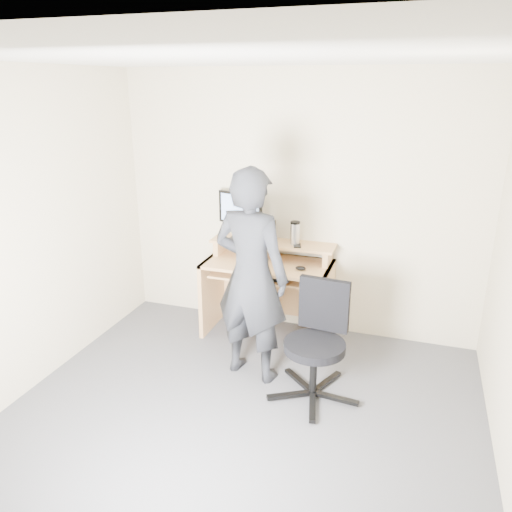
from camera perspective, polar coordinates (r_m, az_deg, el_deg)
The scene contains 14 objects.
ground at distance 3.81m, azimuth -2.46°, elevation -19.07°, with size 3.50×3.50×0.00m, color #55565B.
back_wall at distance 4.79m, azimuth 4.77°, elevation 5.78°, with size 3.50×0.02×2.50m, color beige.
ceiling at distance 2.99m, azimuth -3.20°, elevation 21.87°, with size 3.50×3.50×0.02m, color white.
desk at distance 4.85m, azimuth 1.62°, elevation -2.70°, with size 1.20×0.60×0.91m.
monitor at distance 4.79m, azimuth -1.81°, elevation 5.07°, with size 0.48×0.17×0.46m.
external_drive at distance 4.79m, azimuth 1.50°, elevation 2.86°, with size 0.07×0.13×0.20m, color black.
travel_mug at distance 4.72m, azimuth 4.49°, elevation 2.54°, with size 0.09×0.09×0.20m, color silver.
smartphone at distance 4.69m, azimuth 4.72°, elevation 1.21°, with size 0.07×0.13×0.01m, color black.
charger at distance 4.79m, azimuth -0.24°, elevation 1.85°, with size 0.04×0.04×0.04m, color black.
headphones at distance 4.88m, azimuth -0.18°, elevation 2.04°, with size 0.16×0.16×0.02m, color silver.
keyboard at distance 4.65m, azimuth 1.46°, elevation -2.14°, with size 0.46×0.18×0.03m, color black.
mouse at distance 4.53m, azimuth 5.13°, elevation -1.40°, with size 0.10×0.06×0.04m, color black.
office_chair at distance 3.94m, azimuth 7.05°, elevation -9.16°, with size 0.71×0.72×0.91m.
person at distance 4.00m, azimuth -0.58°, elevation -2.33°, with size 0.65×0.43×1.78m, color black.
Camera 1 is at (1.09, -2.79, 2.36)m, focal length 35.00 mm.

